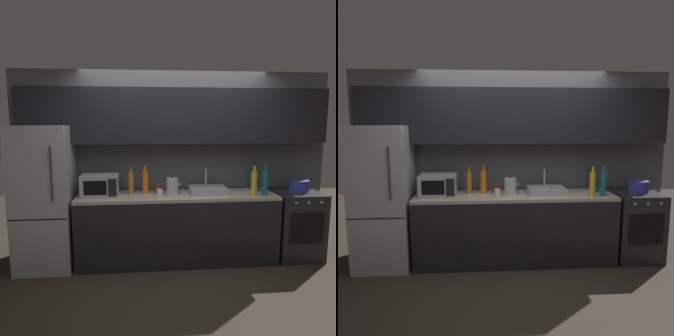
% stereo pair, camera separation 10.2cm
% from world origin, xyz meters
% --- Properties ---
extents(ground_plane, '(10.00, 10.00, 0.00)m').
position_xyz_m(ground_plane, '(0.00, 0.00, 0.00)').
color(ground_plane, '#2D261E').
extents(back_wall, '(4.30, 0.44, 2.50)m').
position_xyz_m(back_wall, '(0.00, 1.20, 1.55)').
color(back_wall, slate).
rests_on(back_wall, ground).
extents(counter_run, '(2.56, 0.60, 0.90)m').
position_xyz_m(counter_run, '(0.00, 0.90, 0.45)').
color(counter_run, black).
rests_on(counter_run, ground).
extents(refrigerator, '(0.68, 0.69, 1.79)m').
position_xyz_m(refrigerator, '(-1.66, 0.90, 0.89)').
color(refrigerator, '#ADAFB5').
rests_on(refrigerator, ground).
extents(oven_range, '(0.60, 0.62, 0.90)m').
position_xyz_m(oven_range, '(1.62, 0.90, 0.45)').
color(oven_range, '#232326').
rests_on(oven_range, ground).
extents(microwave, '(0.46, 0.35, 0.27)m').
position_xyz_m(microwave, '(-0.98, 0.92, 1.04)').
color(microwave, '#A8AAAF').
rests_on(microwave, counter_run).
extents(sink_basin, '(0.48, 0.38, 0.30)m').
position_xyz_m(sink_basin, '(0.41, 0.93, 0.94)').
color(sink_basin, '#ADAFB5').
rests_on(sink_basin, counter_run).
extents(kettle, '(0.18, 0.15, 0.24)m').
position_xyz_m(kettle, '(-0.07, 0.89, 1.01)').
color(kettle, '#B7BABF').
rests_on(kettle, counter_run).
extents(wine_bottle_teal, '(0.08, 0.08, 0.38)m').
position_xyz_m(wine_bottle_teal, '(1.10, 0.75, 1.06)').
color(wine_bottle_teal, '#19666B').
rests_on(wine_bottle_teal, counter_run).
extents(wine_bottle_green, '(0.07, 0.07, 0.34)m').
position_xyz_m(wine_bottle_green, '(1.08, 1.12, 1.04)').
color(wine_bottle_green, '#1E6B2D').
rests_on(wine_bottle_green, counter_run).
extents(wine_bottle_amber, '(0.07, 0.07, 0.35)m').
position_xyz_m(wine_bottle_amber, '(-0.59, 0.98, 1.05)').
color(wine_bottle_amber, '#B27019').
rests_on(wine_bottle_amber, counter_run).
extents(wine_bottle_yellow, '(0.07, 0.07, 0.38)m').
position_xyz_m(wine_bottle_yellow, '(0.94, 0.70, 1.06)').
color(wine_bottle_yellow, gold).
rests_on(wine_bottle_yellow, counter_run).
extents(wine_bottle_orange, '(0.08, 0.08, 0.36)m').
position_xyz_m(wine_bottle_orange, '(-0.41, 0.99, 1.05)').
color(wine_bottle_orange, orange).
rests_on(wine_bottle_orange, counter_run).
extents(mug_white, '(0.07, 0.07, 0.09)m').
position_xyz_m(mug_white, '(-0.23, 0.81, 0.95)').
color(mug_white, silver).
rests_on(mug_white, counter_run).
extents(mug_red, '(0.09, 0.09, 0.11)m').
position_xyz_m(mug_red, '(-0.24, 1.01, 0.95)').
color(mug_red, '#A82323').
rests_on(mug_red, counter_run).
extents(mug_blue, '(0.08, 0.08, 0.09)m').
position_xyz_m(mug_blue, '(1.09, 0.98, 0.95)').
color(mug_blue, '#234299').
rests_on(mug_blue, counter_run).
extents(cooking_pot, '(0.26, 0.26, 0.16)m').
position_xyz_m(cooking_pot, '(1.64, 0.90, 0.98)').
color(cooking_pot, '#333899').
rests_on(cooking_pot, oven_range).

